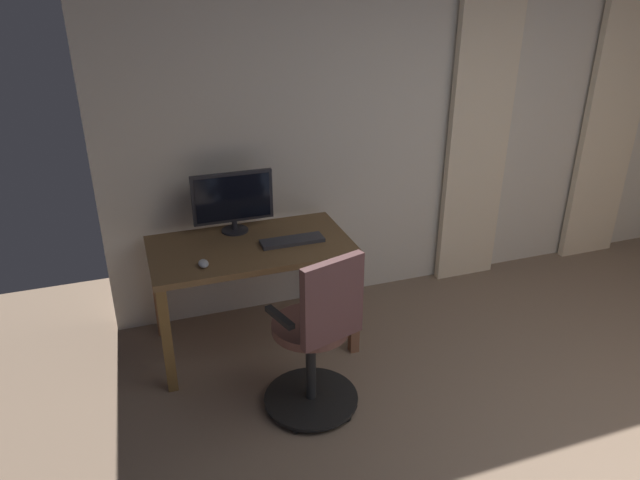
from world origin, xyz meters
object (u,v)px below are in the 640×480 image
computer_monitor (233,200)px  computer_keyboard (292,241)px  office_chair (317,340)px  desk (251,258)px  computer_mouse (203,264)px

computer_monitor → computer_keyboard: (-0.31, 0.30, -0.21)m
office_chair → computer_monitor: bearing=86.0°
desk → computer_keyboard: (-0.26, 0.06, 0.11)m
office_chair → computer_keyboard: office_chair is taller
desk → office_chair: (-0.18, 0.79, -0.16)m
computer_keyboard → computer_mouse: computer_mouse is taller
computer_keyboard → computer_mouse: bearing=13.6°
desk → computer_monitor: (0.05, -0.24, 0.33)m
desk → computer_mouse: bearing=31.4°
computer_keyboard → computer_monitor: bearing=-44.1°
desk → office_chair: bearing=102.8°
computer_keyboard → computer_mouse: size_ratio=4.12×
desk → computer_mouse: computer_mouse is taller
computer_mouse → computer_keyboard: bearing=-166.4°
computer_monitor → computer_keyboard: computer_monitor is taller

